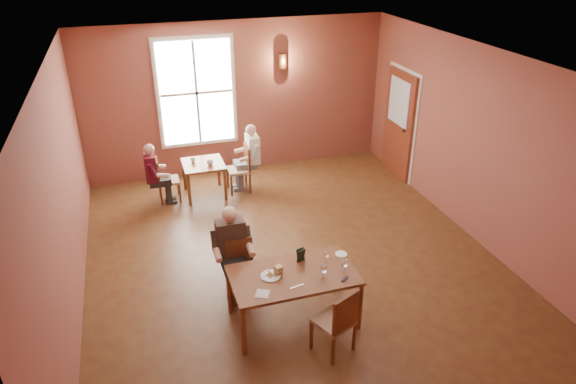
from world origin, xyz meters
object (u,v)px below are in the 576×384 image
object	(u,v)px
main_table	(293,297)
diner_main	(243,260)
chair_empty	(334,320)
chair_diner_white	(238,169)
diner_white	(239,161)
chair_diner_maroon	(168,179)
chair_diner_main	(243,272)
second_table	(204,179)
diner_maroon	(166,172)

from	to	relation	value
main_table	diner_main	world-z (taller)	diner_main
chair_empty	chair_diner_white	bearing A→B (deg)	68.12
diner_white	chair_diner_maroon	bearing A→B (deg)	90.00
chair_diner_main	diner_main	distance (m)	0.21
main_table	second_table	size ratio (longest dim) A/B	2.10
chair_diner_white	diner_white	xyz separation A→B (m)	(0.03, 0.00, 0.16)
diner_main	second_table	xyz separation A→B (m)	(0.00, 3.19, -0.30)
main_table	chair_diner_main	world-z (taller)	chair_diner_main
main_table	chair_diner_main	xyz separation A→B (m)	(-0.50, 0.65, 0.05)
chair_diner_main	chair_diner_white	xyz separation A→B (m)	(0.65, 3.16, 0.03)
diner_main	second_table	world-z (taller)	diner_main
chair_diner_main	main_table	bearing A→B (deg)	127.57
chair_diner_white	chair_empty	bearing A→B (deg)	-178.22
diner_main	chair_empty	bearing A→B (deg)	122.32
diner_main	diner_maroon	xyz separation A→B (m)	(-0.68, 3.19, -0.06)
chair_diner_main	diner_main	xyz separation A→B (m)	(0.00, -0.03, 0.21)
diner_white	diner_main	bearing A→B (deg)	167.97
chair_diner_main	second_table	distance (m)	3.16
diner_main	chair_diner_maroon	bearing A→B (deg)	-78.50
chair_empty	diner_white	world-z (taller)	diner_white
chair_diner_main	second_table	size ratio (longest dim) A/B	1.13
diner_main	chair_diner_white	xyz separation A→B (m)	(0.65, 3.19, -0.17)
diner_white	chair_diner_maroon	distance (m)	1.34
chair_diner_main	chair_diner_maroon	size ratio (longest dim) A/B	1.00
chair_diner_white	chair_diner_maroon	xyz separation A→B (m)	(-1.30, 0.00, -0.03)
second_table	diner_maroon	distance (m)	0.72
diner_white	diner_maroon	bearing A→B (deg)	90.00
chair_diner_main	chair_diner_white	distance (m)	3.23
chair_empty	second_table	xyz separation A→B (m)	(-0.79, 4.44, -0.12)
main_table	chair_diner_maroon	size ratio (longest dim) A/B	1.85
chair_empty	diner_main	bearing A→B (deg)	98.67
main_table	chair_empty	bearing A→B (deg)	-65.27
main_table	chair_empty	distance (m)	0.69
diner_main	chair_diner_maroon	xyz separation A→B (m)	(-0.65, 3.19, -0.20)
chair_empty	second_table	distance (m)	4.51
chair_empty	chair_diner_maroon	xyz separation A→B (m)	(-1.44, 4.44, -0.03)
chair_diner_main	diner_main	bearing A→B (deg)	90.00
diner_white	diner_maroon	xyz separation A→B (m)	(-1.36, 0.00, -0.05)
chair_diner_main	chair_diner_white	bearing A→B (deg)	-101.62
chair_diner_main	chair_diner_maroon	distance (m)	3.23
chair_diner_maroon	second_table	bearing A→B (deg)	90.00
chair_diner_white	chair_diner_maroon	world-z (taller)	chair_diner_white
diner_main	chair_diner_maroon	world-z (taller)	diner_main
second_table	chair_diner_maroon	distance (m)	0.66
second_table	chair_diner_maroon	size ratio (longest dim) A/B	0.88
diner_white	diner_maroon	size ratio (longest dim) A/B	1.08
main_table	diner_white	world-z (taller)	diner_white
main_table	chair_diner_maroon	distance (m)	3.98
chair_diner_main	second_table	bearing A→B (deg)	-90.01
main_table	diner_main	distance (m)	0.84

